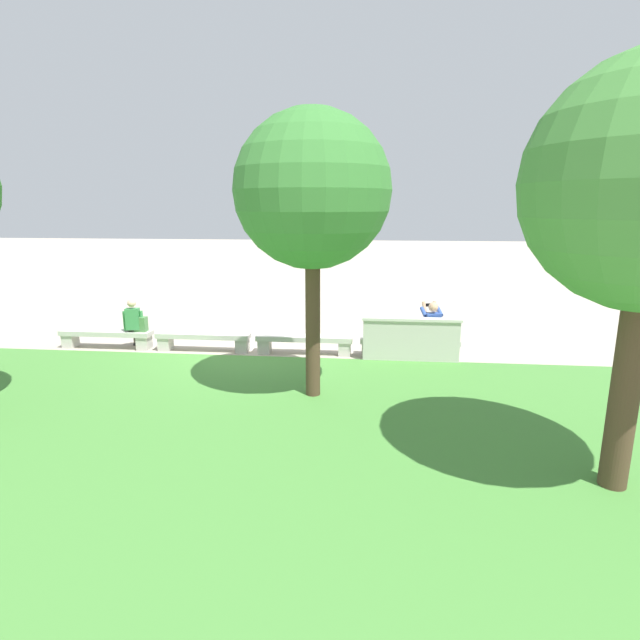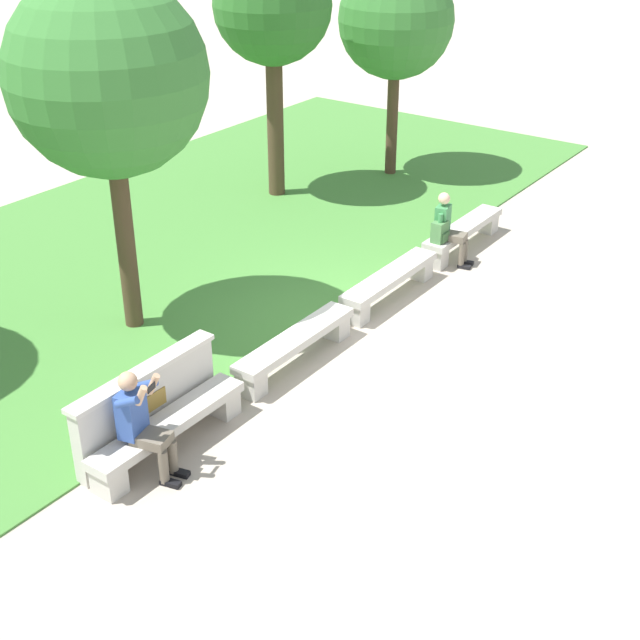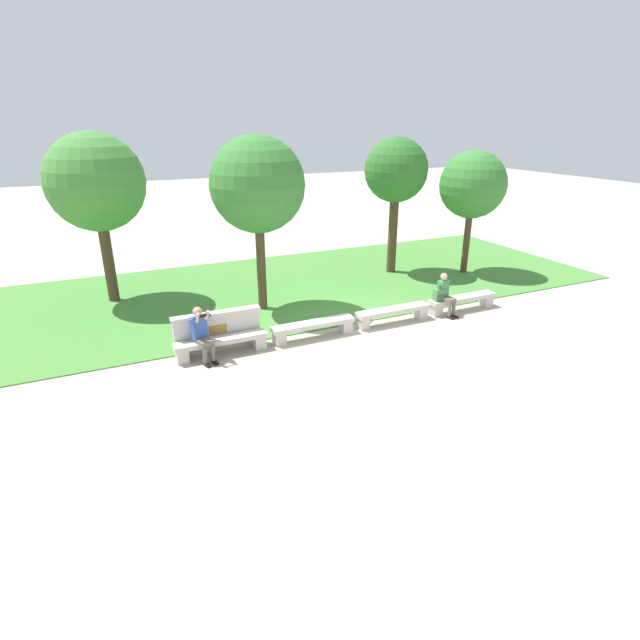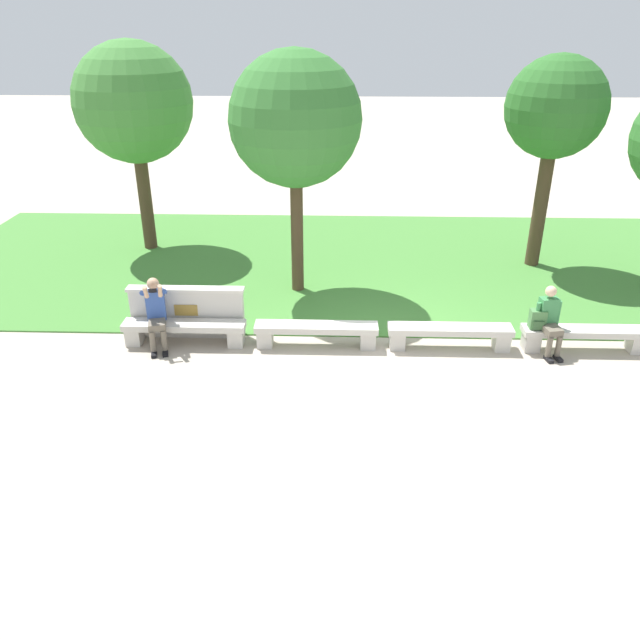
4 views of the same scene
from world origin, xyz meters
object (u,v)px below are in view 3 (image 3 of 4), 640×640
tree_behind_wall (96,183)px  tree_far_back (473,185)px  person_distant (445,293)px  person_photographer (201,332)px  backpack (439,295)px  bench_main (222,343)px  tree_left_background (396,172)px  bench_far (462,301)px  tree_right_background (258,186)px  bench_mid (393,313)px  bench_near (313,327)px

tree_behind_wall → tree_far_back: 12.47m
person_distant → person_photographer: bearing=-179.9°
backpack → bench_main: bearing=179.9°
tree_left_background → person_photographer: bearing=-151.1°
bench_far → tree_right_background: 6.94m
backpack → tree_far_back: size_ratio=0.10×
person_distant → tree_behind_wall: (-8.83, 5.40, 3.00)m
bench_far → person_photographer: (-7.88, -0.07, 0.43)m
backpack → tree_far_back: (3.64, 3.21, 2.61)m
tree_left_background → tree_far_back: (2.48, -1.21, -0.46)m
bench_mid → bench_far: 2.47m
person_photographer → bench_far: bearing=0.5°
tree_left_background → tree_right_background: 5.97m
tree_behind_wall → tree_far_back: tree_behind_wall is taller
bench_far → person_distant: bearing=-174.9°
tree_right_background → bench_far: bearing=-25.9°
tree_behind_wall → person_photographer: bearing=-72.8°
bench_main → backpack: size_ratio=5.34×
bench_near → bench_far: 4.94m
bench_far → bench_mid: bearing=180.0°
person_photographer → tree_right_background: 4.69m
tree_right_background → backpack: bearing=-30.4°
bench_far → tree_far_back: tree_far_back is taller
bench_far → tree_behind_wall: 11.44m
bench_far → tree_far_back: size_ratio=0.51×
bench_near → backpack: bearing=-0.2°
bench_main → person_distant: bearing=-0.6°
person_distant → tree_far_back: size_ratio=0.28×
tree_far_back → bench_far: bearing=-130.5°
person_photographer → backpack: bearing=0.5°
bench_main → tree_right_background: bearing=53.5°
bench_far → tree_behind_wall: (-9.55, 5.34, 3.36)m
bench_near → tree_left_background: 7.60m
backpack → tree_right_background: bearing=149.6°
person_distant → backpack: person_distant is taller
backpack → tree_behind_wall: size_ratio=0.08×
person_distant → tree_right_background: size_ratio=0.25×
bench_near → backpack: size_ratio=5.34×
person_photographer → backpack: size_ratio=3.08×
bench_main → tree_far_back: bearing=17.5°
tree_behind_wall → tree_far_back: bearing=-9.9°
tree_behind_wall → backpack: bearing=-31.8°
bench_main → bench_mid: same height
backpack → tree_left_background: tree_left_background is taller
bench_far → person_photographer: bearing=-179.5°
bench_far → tree_left_background: size_ratio=0.47×
tree_right_background → tree_far_back: 8.21m
tree_right_background → tree_far_back: bearing=3.9°
bench_far → tree_behind_wall: size_ratio=0.45×
tree_behind_wall → tree_left_background: tree_behind_wall is taller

